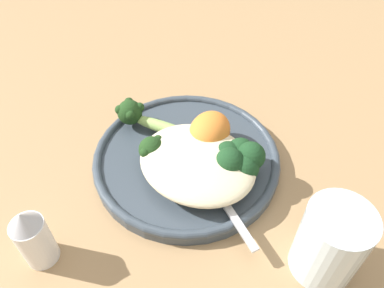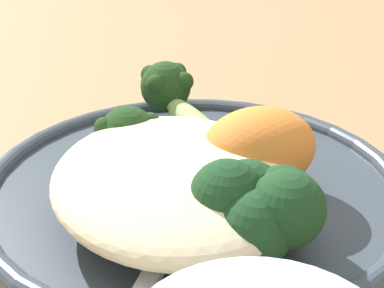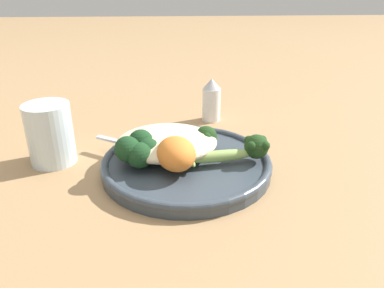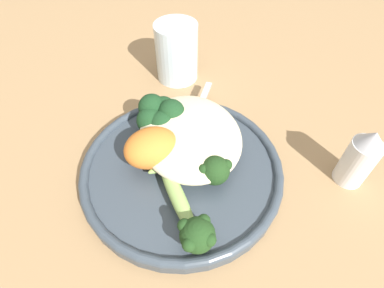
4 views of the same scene
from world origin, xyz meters
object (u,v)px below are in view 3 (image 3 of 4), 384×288
(water_glass, at_px, (50,134))
(salt_shaker, at_px, (211,100))
(plate, at_px, (186,163))
(broccoli_stalk_0, at_px, (243,150))
(broccoli_stalk_1, at_px, (203,141))
(spoon, at_px, (139,146))
(broccoli_stalk_2, at_px, (179,143))
(sweet_potato_chunk_1, at_px, (176,154))
(kale_tuft, at_px, (137,149))
(sweet_potato_chunk_0, at_px, (173,156))
(quinoa_mound, at_px, (167,142))
(broccoli_stalk_3, at_px, (150,153))

(water_glass, height_order, salt_shaker, water_glass)
(plate, distance_m, broccoli_stalk_0, 0.09)
(broccoli_stalk_1, height_order, spoon, broccoli_stalk_1)
(broccoli_stalk_0, bearing_deg, broccoli_stalk_2, 149.65)
(spoon, bearing_deg, sweet_potato_chunk_1, 160.22)
(broccoli_stalk_1, xyz_separation_m, broccoli_stalk_2, (-0.04, 0.00, -0.00))
(broccoli_stalk_1, relative_size, kale_tuft, 1.43)
(kale_tuft, distance_m, water_glass, 0.14)
(sweet_potato_chunk_0, height_order, water_glass, water_glass)
(spoon, relative_size, salt_shaker, 1.27)
(broccoli_stalk_1, bearing_deg, sweet_potato_chunk_0, 166.53)
(quinoa_mound, bearing_deg, sweet_potato_chunk_1, -75.05)
(sweet_potato_chunk_1, bearing_deg, quinoa_mound, 104.95)
(quinoa_mound, height_order, sweet_potato_chunk_0, sweet_potato_chunk_0)
(sweet_potato_chunk_0, relative_size, water_glass, 0.54)
(sweet_potato_chunk_0, xyz_separation_m, sweet_potato_chunk_1, (0.00, -0.00, 0.00))
(broccoli_stalk_1, bearing_deg, water_glass, 112.48)
(broccoli_stalk_1, relative_size, sweet_potato_chunk_0, 1.83)
(broccoli_stalk_2, bearing_deg, sweet_potato_chunk_0, 155.08)
(quinoa_mound, height_order, broccoli_stalk_1, broccoli_stalk_1)
(quinoa_mound, bearing_deg, sweet_potato_chunk_0, -79.04)
(broccoli_stalk_2, bearing_deg, broccoli_stalk_3, 115.54)
(broccoli_stalk_0, bearing_deg, quinoa_mound, 156.56)
(plate, distance_m, kale_tuft, 0.08)
(broccoli_stalk_3, height_order, water_glass, water_glass)
(broccoli_stalk_1, bearing_deg, sweet_potato_chunk_1, 169.47)
(quinoa_mound, relative_size, water_glass, 1.60)
(water_glass, distance_m, salt_shaker, 0.31)
(spoon, bearing_deg, broccoli_stalk_1, -157.57)
(sweet_potato_chunk_1, bearing_deg, broccoli_stalk_1, 52.79)
(sweet_potato_chunk_0, height_order, spoon, sweet_potato_chunk_0)
(quinoa_mound, xyz_separation_m, sweet_potato_chunk_1, (0.01, -0.05, 0.01))
(broccoli_stalk_0, relative_size, broccoli_stalk_2, 1.27)
(broccoli_stalk_1, relative_size, water_glass, 0.99)
(broccoli_stalk_3, relative_size, water_glass, 1.00)
(broccoli_stalk_1, xyz_separation_m, spoon, (-0.10, 0.01, -0.01))
(plate, distance_m, broccoli_stalk_2, 0.04)
(kale_tuft, distance_m, spoon, 0.05)
(sweet_potato_chunk_0, relative_size, salt_shaker, 0.60)
(quinoa_mound, distance_m, broccoli_stalk_1, 0.06)
(sweet_potato_chunk_1, distance_m, salt_shaker, 0.25)
(broccoli_stalk_3, height_order, sweet_potato_chunk_0, sweet_potato_chunk_0)
(quinoa_mound, bearing_deg, water_glass, 173.34)
(plate, height_order, broccoli_stalk_1, broccoli_stalk_1)
(broccoli_stalk_3, bearing_deg, kale_tuft, 15.51)
(quinoa_mound, bearing_deg, plate, -32.16)
(plate, xyz_separation_m, broccoli_stalk_0, (0.08, -0.01, 0.03))
(broccoli_stalk_0, distance_m, spoon, 0.16)
(broccoli_stalk_2, bearing_deg, plate, -174.44)
(spoon, bearing_deg, water_glass, 28.98)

